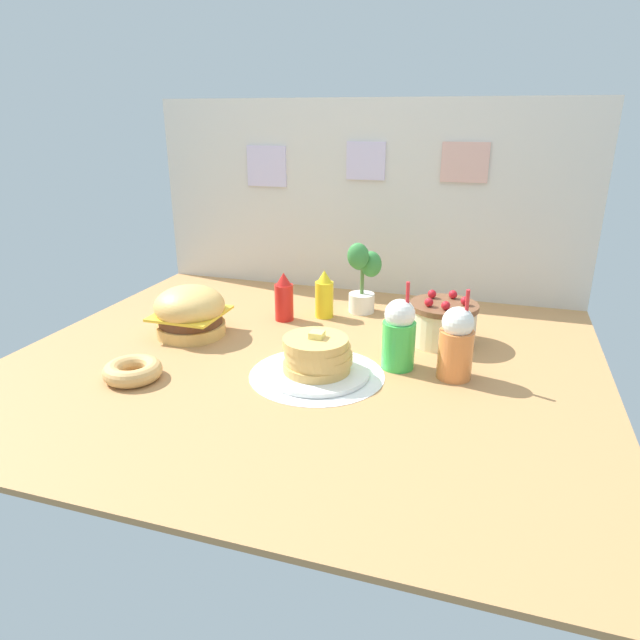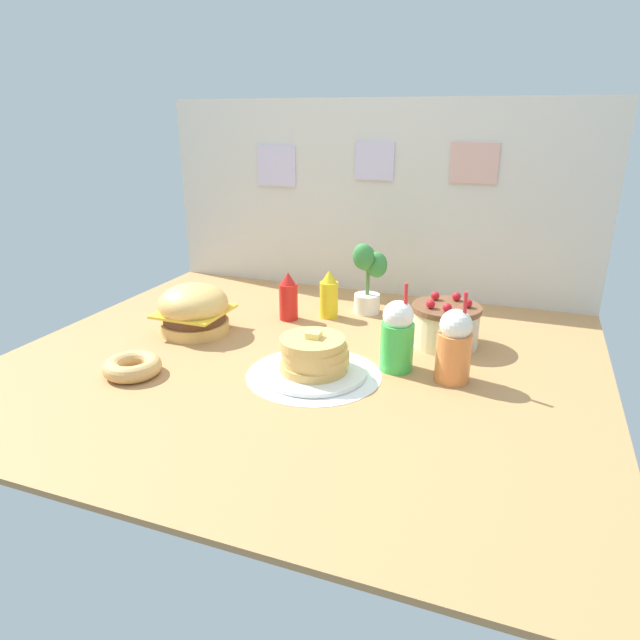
{
  "view_description": "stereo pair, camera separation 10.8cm",
  "coord_description": "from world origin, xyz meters",
  "px_view_note": "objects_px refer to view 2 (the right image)",
  "views": [
    {
      "loc": [
        0.67,
        -1.88,
        0.9
      ],
      "look_at": [
        0.04,
        0.1,
        0.14
      ],
      "focal_mm": 31.55,
      "sensor_mm": 36.0,
      "label": 1
    },
    {
      "loc": [
        0.78,
        -1.85,
        0.9
      ],
      "look_at": [
        0.04,
        0.1,
        0.14
      ],
      "focal_mm": 31.55,
      "sensor_mm": 36.0,
      "label": 2
    }
  ],
  "objects_px": {
    "orange_float_cup": "(454,346)",
    "potted_plant": "(368,275)",
    "burger": "(194,310)",
    "cream_soda_cup": "(397,336)",
    "layer_cake": "(445,324)",
    "ketchup_bottle": "(288,298)",
    "pancake_stack": "(314,358)",
    "mustard_bottle": "(329,296)",
    "donut_pink_glaze": "(132,366)"
  },
  "relations": [
    {
      "from": "burger",
      "to": "layer_cake",
      "type": "relative_size",
      "value": 1.06
    },
    {
      "from": "layer_cake",
      "to": "ketchup_bottle",
      "type": "relative_size",
      "value": 1.25
    },
    {
      "from": "pancake_stack",
      "to": "donut_pink_glaze",
      "type": "relative_size",
      "value": 1.83
    },
    {
      "from": "burger",
      "to": "ketchup_bottle",
      "type": "bearing_deg",
      "value": 42.98
    },
    {
      "from": "orange_float_cup",
      "to": "mustard_bottle",
      "type": "bearing_deg",
      "value": 143.25
    },
    {
      "from": "pancake_stack",
      "to": "ketchup_bottle",
      "type": "bearing_deg",
      "value": 122.42
    },
    {
      "from": "donut_pink_glaze",
      "to": "cream_soda_cup",
      "type": "bearing_deg",
      "value": 23.65
    },
    {
      "from": "burger",
      "to": "layer_cake",
      "type": "distance_m",
      "value": 1.07
    },
    {
      "from": "donut_pink_glaze",
      "to": "orange_float_cup",
      "type": "bearing_deg",
      "value": 18.36
    },
    {
      "from": "donut_pink_glaze",
      "to": "layer_cake",
      "type": "bearing_deg",
      "value": 34.3
    },
    {
      "from": "cream_soda_cup",
      "to": "ketchup_bottle",
      "type": "bearing_deg",
      "value": 148.99
    },
    {
      "from": "burger",
      "to": "mustard_bottle",
      "type": "distance_m",
      "value": 0.62
    },
    {
      "from": "ketchup_bottle",
      "to": "layer_cake",
      "type": "bearing_deg",
      "value": -4.05
    },
    {
      "from": "mustard_bottle",
      "to": "orange_float_cup",
      "type": "relative_size",
      "value": 0.67
    },
    {
      "from": "orange_float_cup",
      "to": "potted_plant",
      "type": "xyz_separation_m",
      "value": [
        -0.49,
        0.6,
        0.05
      ]
    },
    {
      "from": "ketchup_bottle",
      "to": "potted_plant",
      "type": "relative_size",
      "value": 0.66
    },
    {
      "from": "potted_plant",
      "to": "pancake_stack",
      "type": "bearing_deg",
      "value": -88.96
    },
    {
      "from": "ketchup_bottle",
      "to": "cream_soda_cup",
      "type": "bearing_deg",
      "value": -31.01
    },
    {
      "from": "orange_float_cup",
      "to": "potted_plant",
      "type": "relative_size",
      "value": 0.98
    },
    {
      "from": "layer_cake",
      "to": "donut_pink_glaze",
      "type": "relative_size",
      "value": 1.34
    },
    {
      "from": "ketchup_bottle",
      "to": "donut_pink_glaze",
      "type": "bearing_deg",
      "value": -111.55
    },
    {
      "from": "layer_cake",
      "to": "donut_pink_glaze",
      "type": "xyz_separation_m",
      "value": [
        -1.02,
        -0.7,
        -0.05
      ]
    },
    {
      "from": "layer_cake",
      "to": "donut_pink_glaze",
      "type": "height_order",
      "value": "layer_cake"
    },
    {
      "from": "orange_float_cup",
      "to": "burger",
      "type": "bearing_deg",
      "value": 175.56
    },
    {
      "from": "potted_plant",
      "to": "layer_cake",
      "type": "bearing_deg",
      "value": -33.44
    },
    {
      "from": "pancake_stack",
      "to": "mustard_bottle",
      "type": "distance_m",
      "value": 0.63
    },
    {
      "from": "burger",
      "to": "mustard_bottle",
      "type": "xyz_separation_m",
      "value": [
        0.48,
        0.39,
        0.0
      ]
    },
    {
      "from": "ketchup_bottle",
      "to": "potted_plant",
      "type": "distance_m",
      "value": 0.39
    },
    {
      "from": "cream_soda_cup",
      "to": "donut_pink_glaze",
      "type": "distance_m",
      "value": 0.98
    },
    {
      "from": "cream_soda_cup",
      "to": "orange_float_cup",
      "type": "bearing_deg",
      "value": -6.74
    },
    {
      "from": "pancake_stack",
      "to": "orange_float_cup",
      "type": "height_order",
      "value": "orange_float_cup"
    },
    {
      "from": "pancake_stack",
      "to": "orange_float_cup",
      "type": "xyz_separation_m",
      "value": [
        0.48,
        0.13,
        0.07
      ]
    },
    {
      "from": "layer_cake",
      "to": "ketchup_bottle",
      "type": "distance_m",
      "value": 0.73
    },
    {
      "from": "ketchup_bottle",
      "to": "orange_float_cup",
      "type": "height_order",
      "value": "orange_float_cup"
    },
    {
      "from": "mustard_bottle",
      "to": "orange_float_cup",
      "type": "bearing_deg",
      "value": -36.75
    },
    {
      "from": "layer_cake",
      "to": "mustard_bottle",
      "type": "height_order",
      "value": "mustard_bottle"
    },
    {
      "from": "layer_cake",
      "to": "burger",
      "type": "bearing_deg",
      "value": -166.82
    },
    {
      "from": "ketchup_bottle",
      "to": "orange_float_cup",
      "type": "distance_m",
      "value": 0.89
    },
    {
      "from": "mustard_bottle",
      "to": "cream_soda_cup",
      "type": "relative_size",
      "value": 0.67
    },
    {
      "from": "pancake_stack",
      "to": "layer_cake",
      "type": "height_order",
      "value": "layer_cake"
    },
    {
      "from": "burger",
      "to": "potted_plant",
      "type": "height_order",
      "value": "potted_plant"
    },
    {
      "from": "orange_float_cup",
      "to": "donut_pink_glaze",
      "type": "height_order",
      "value": "orange_float_cup"
    },
    {
      "from": "burger",
      "to": "cream_soda_cup",
      "type": "relative_size",
      "value": 0.88
    },
    {
      "from": "burger",
      "to": "orange_float_cup",
      "type": "distance_m",
      "value": 1.13
    },
    {
      "from": "cream_soda_cup",
      "to": "pancake_stack",
      "type": "bearing_deg",
      "value": -149.55
    },
    {
      "from": "orange_float_cup",
      "to": "potted_plant",
      "type": "height_order",
      "value": "potted_plant"
    },
    {
      "from": "layer_cake",
      "to": "pancake_stack",
      "type": "bearing_deg",
      "value": -130.65
    },
    {
      "from": "mustard_bottle",
      "to": "layer_cake",
      "type": "bearing_deg",
      "value": -14.71
    },
    {
      "from": "ketchup_bottle",
      "to": "orange_float_cup",
      "type": "bearing_deg",
      "value": -25.42
    },
    {
      "from": "ketchup_bottle",
      "to": "orange_float_cup",
      "type": "xyz_separation_m",
      "value": [
        0.81,
        -0.38,
        0.03
      ]
    }
  ]
}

